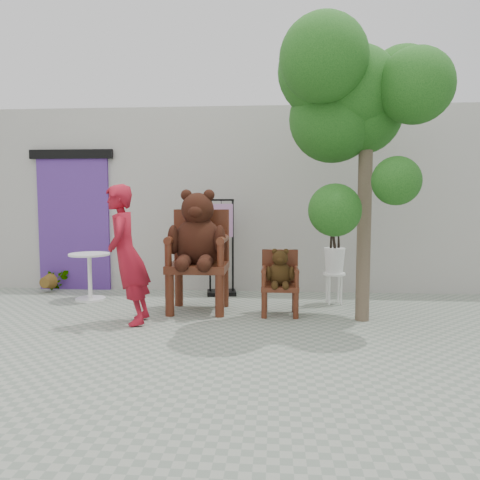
{
  "coord_description": "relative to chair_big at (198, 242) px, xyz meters",
  "views": [
    {
      "loc": [
        0.35,
        -4.99,
        1.5
      ],
      "look_at": [
        -0.13,
        1.41,
        0.95
      ],
      "focal_mm": 35.0,
      "sensor_mm": 36.0,
      "label": 1
    }
  ],
  "objects": [
    {
      "name": "tree",
      "position": [
        1.95,
        -0.43,
        1.8
      ],
      "size": [
        2.05,
        1.83,
        3.57
      ],
      "rotation": [
        0.0,
        0.0,
        0.08
      ],
      "color": "#4C3D2D",
      "rests_on": "ground"
    },
    {
      "name": "potted_plant",
      "position": [
        -2.6,
        1.14,
        -0.72
      ],
      "size": [
        0.43,
        0.39,
        0.43
      ],
      "primitive_type": "imported",
      "rotation": [
        0.0,
        0.0,
        -0.14
      ],
      "color": "#123E10",
      "rests_on": "ground"
    },
    {
      "name": "chair_big",
      "position": [
        0.0,
        0.0,
        0.0
      ],
      "size": [
        0.78,
        0.86,
        1.64
      ],
      "color": "#411A0E",
      "rests_on": "ground"
    },
    {
      "name": "cafe_table",
      "position": [
        -1.74,
        0.55,
        -0.49
      ],
      "size": [
        0.6,
        0.6,
        0.7
      ],
      "rotation": [
        0.0,
        0.0,
        0.03
      ],
      "color": "white",
      "rests_on": "ground"
    },
    {
      "name": "display_stand",
      "position": [
        0.19,
        1.09,
        -0.35
      ],
      "size": [
        0.5,
        0.42,
        1.51
      ],
      "rotation": [
        0.0,
        0.0,
        0.16
      ],
      "color": "black",
      "rests_on": "ground"
    },
    {
      "name": "ground_plane",
      "position": [
        0.68,
        -1.21,
        -0.93
      ],
      "size": [
        60.0,
        60.0,
        0.0
      ],
      "primitive_type": "plane",
      "color": "gray",
      "rests_on": "ground"
    },
    {
      "name": "chair_small",
      "position": [
        1.1,
        -0.14,
        -0.41
      ],
      "size": [
        0.48,
        0.47,
        0.87
      ],
      "color": "#411A0E",
      "rests_on": "ground"
    },
    {
      "name": "doorway",
      "position": [
        -2.32,
        1.37,
        0.23
      ],
      "size": [
        1.4,
        0.11,
        2.33
      ],
      "color": "#4F2B81",
      "rests_on": "ground"
    },
    {
      "name": "back_wall",
      "position": [
        0.68,
        1.89,
        0.57
      ],
      "size": [
        9.0,
        1.0,
        3.0
      ],
      "primitive_type": "cube",
      "color": "#ACA9A1",
      "rests_on": "ground"
    },
    {
      "name": "stool_bucket",
      "position": [
        1.88,
        0.55,
        -0.29
      ],
      "size": [
        0.32,
        0.32,
        1.45
      ],
      "rotation": [
        0.0,
        0.0,
        0.09
      ],
      "color": "white",
      "rests_on": "ground"
    },
    {
      "name": "person",
      "position": [
        -0.75,
        -0.73,
        -0.09
      ],
      "size": [
        0.48,
        0.66,
        1.68
      ],
      "primitive_type": "imported",
      "rotation": [
        0.0,
        0.0,
        -1.43
      ],
      "color": "maroon",
      "rests_on": "ground"
    }
  ]
}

